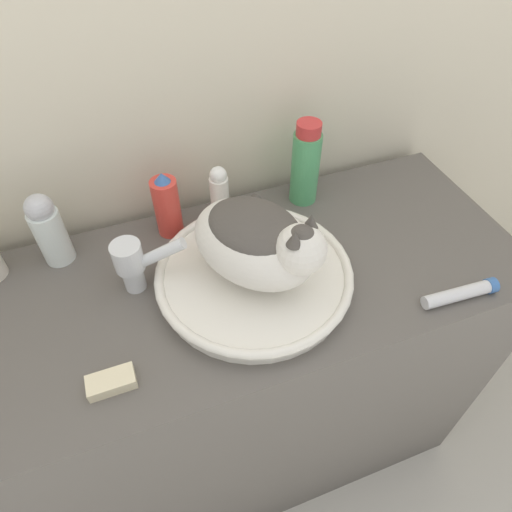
{
  "coord_description": "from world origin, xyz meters",
  "views": [
    {
      "loc": [
        -0.23,
        -0.35,
        1.63
      ],
      "look_at": [
        -0.01,
        0.22,
        0.99
      ],
      "focal_mm": 32.0,
      "sensor_mm": 36.0,
      "label": 1
    }
  ],
  "objects_px": {
    "cat": "(258,240)",
    "spray_bottle_trigger": "(167,206)",
    "lotion_bottle_white": "(49,229)",
    "cream_tube": "(461,293)",
    "faucet": "(135,262)",
    "deodorant_stick": "(220,194)",
    "soap_bar": "(111,382)",
    "mouthwash_bottle": "(306,164)"
  },
  "relations": [
    {
      "from": "spray_bottle_trigger",
      "to": "faucet",
      "type": "bearing_deg",
      "value": -124.39
    },
    {
      "from": "cat",
      "to": "soap_bar",
      "type": "distance_m",
      "value": 0.36
    },
    {
      "from": "cat",
      "to": "spray_bottle_trigger",
      "type": "relative_size",
      "value": 2.17
    },
    {
      "from": "mouthwash_bottle",
      "to": "spray_bottle_trigger",
      "type": "height_order",
      "value": "mouthwash_bottle"
    },
    {
      "from": "deodorant_stick",
      "to": "soap_bar",
      "type": "xyz_separation_m",
      "value": [
        -0.31,
        -0.35,
        -0.06
      ]
    },
    {
      "from": "faucet",
      "to": "lotion_bottle_white",
      "type": "height_order",
      "value": "lotion_bottle_white"
    },
    {
      "from": "cat",
      "to": "soap_bar",
      "type": "height_order",
      "value": "cat"
    },
    {
      "from": "cat",
      "to": "spray_bottle_trigger",
      "type": "height_order",
      "value": "cat"
    },
    {
      "from": "cream_tube",
      "to": "mouthwash_bottle",
      "type": "bearing_deg",
      "value": 112.63
    },
    {
      "from": "cream_tube",
      "to": "soap_bar",
      "type": "height_order",
      "value": "cream_tube"
    },
    {
      "from": "faucet",
      "to": "deodorant_stick",
      "type": "height_order",
      "value": "deodorant_stick"
    },
    {
      "from": "cat",
      "to": "deodorant_stick",
      "type": "bearing_deg",
      "value": 148.89
    },
    {
      "from": "faucet",
      "to": "spray_bottle_trigger",
      "type": "height_order",
      "value": "spray_bottle_trigger"
    },
    {
      "from": "faucet",
      "to": "mouthwash_bottle",
      "type": "height_order",
      "value": "mouthwash_bottle"
    },
    {
      "from": "faucet",
      "to": "deodorant_stick",
      "type": "xyz_separation_m",
      "value": [
        0.22,
        0.14,
        -0.0
      ]
    },
    {
      "from": "cat",
      "to": "faucet",
      "type": "bearing_deg",
      "value": -143.11
    },
    {
      "from": "faucet",
      "to": "cream_tube",
      "type": "xyz_separation_m",
      "value": [
        0.61,
        -0.26,
        -0.06
      ]
    },
    {
      "from": "lotion_bottle_white",
      "to": "cream_tube",
      "type": "bearing_deg",
      "value": -28.13
    },
    {
      "from": "deodorant_stick",
      "to": "mouthwash_bottle",
      "type": "distance_m",
      "value": 0.22
    },
    {
      "from": "cream_tube",
      "to": "faucet",
      "type": "bearing_deg",
      "value": 156.75
    },
    {
      "from": "lotion_bottle_white",
      "to": "soap_bar",
      "type": "xyz_separation_m",
      "value": [
        0.06,
        -0.35,
        -0.07
      ]
    },
    {
      "from": "deodorant_stick",
      "to": "soap_bar",
      "type": "bearing_deg",
      "value": -131.53
    },
    {
      "from": "lotion_bottle_white",
      "to": "mouthwash_bottle",
      "type": "xyz_separation_m",
      "value": [
        0.59,
        0.0,
        0.02
      ]
    },
    {
      "from": "cream_tube",
      "to": "cat",
      "type": "bearing_deg",
      "value": 154.66
    },
    {
      "from": "spray_bottle_trigger",
      "to": "cream_tube",
      "type": "height_order",
      "value": "spray_bottle_trigger"
    },
    {
      "from": "spray_bottle_trigger",
      "to": "cream_tube",
      "type": "relative_size",
      "value": 0.99
    },
    {
      "from": "lotion_bottle_white",
      "to": "deodorant_stick",
      "type": "distance_m",
      "value": 0.37
    },
    {
      "from": "deodorant_stick",
      "to": "mouthwash_bottle",
      "type": "bearing_deg",
      "value": 0.0
    },
    {
      "from": "mouthwash_bottle",
      "to": "spray_bottle_trigger",
      "type": "bearing_deg",
      "value": 180.0
    },
    {
      "from": "cat",
      "to": "mouthwash_bottle",
      "type": "height_order",
      "value": "cat"
    },
    {
      "from": "soap_bar",
      "to": "cat",
      "type": "bearing_deg",
      "value": 21.31
    },
    {
      "from": "lotion_bottle_white",
      "to": "spray_bottle_trigger",
      "type": "distance_m",
      "value": 0.25
    },
    {
      "from": "mouthwash_bottle",
      "to": "lotion_bottle_white",
      "type": "bearing_deg",
      "value": 180.0
    },
    {
      "from": "soap_bar",
      "to": "mouthwash_bottle",
      "type": "bearing_deg",
      "value": 33.74
    },
    {
      "from": "cat",
      "to": "faucet",
      "type": "xyz_separation_m",
      "value": [
        -0.23,
        0.08,
        -0.06
      ]
    },
    {
      "from": "soap_bar",
      "to": "deodorant_stick",
      "type": "bearing_deg",
      "value": 48.47
    },
    {
      "from": "faucet",
      "to": "cream_tube",
      "type": "distance_m",
      "value": 0.66
    },
    {
      "from": "cream_tube",
      "to": "spray_bottle_trigger",
      "type": "bearing_deg",
      "value": 141.41
    },
    {
      "from": "lotion_bottle_white",
      "to": "cream_tube",
      "type": "distance_m",
      "value": 0.86
    },
    {
      "from": "cat",
      "to": "mouthwash_bottle",
      "type": "bearing_deg",
      "value": 104.36
    },
    {
      "from": "spray_bottle_trigger",
      "to": "mouthwash_bottle",
      "type": "bearing_deg",
      "value": 0.0
    },
    {
      "from": "faucet",
      "to": "soap_bar",
      "type": "bearing_deg",
      "value": -94.8
    }
  ]
}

